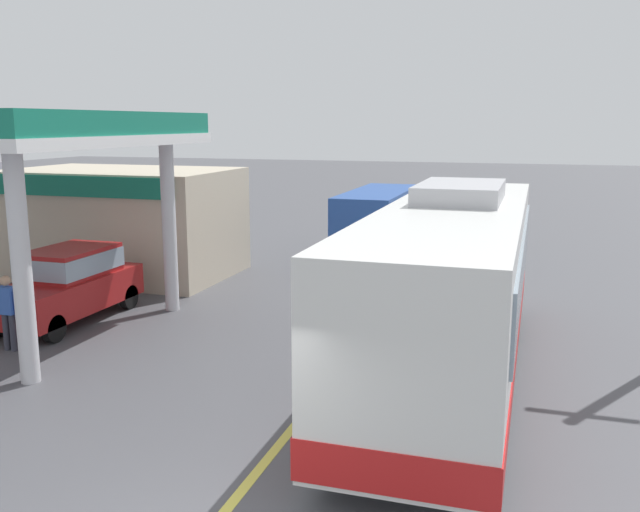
{
  "coord_description": "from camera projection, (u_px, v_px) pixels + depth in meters",
  "views": [
    {
      "loc": [
        3.55,
        -6.04,
        4.87
      ],
      "look_at": [
        -1.5,
        10.0,
        1.6
      ],
      "focal_mm": 38.68,
      "sensor_mm": 36.0,
      "label": 1
    }
  ],
  "objects": [
    {
      "name": "ground",
      "position": [
        436.0,
        252.0,
        26.36
      ],
      "size": [
        120.0,
        120.0,
        0.0
      ],
      "primitive_type": "plane",
      "color": "#4C4C51"
    },
    {
      "name": "lane_divider_stripe",
      "position": [
        413.0,
        280.0,
        21.67
      ],
      "size": [
        0.16,
        50.0,
        0.01
      ],
      "primitive_type": "cube",
      "color": "#D8CC4C",
      "rests_on": "ground"
    },
    {
      "name": "coach_bus_main",
      "position": [
        451.0,
        291.0,
        13.11
      ],
      "size": [
        2.6,
        11.04,
        3.69
      ],
      "color": "white",
      "rests_on": "ground"
    },
    {
      "name": "gas_station_roadside",
      "position": [
        82.0,
        200.0,
        20.2
      ],
      "size": [
        9.1,
        11.95,
        5.1
      ],
      "color": "#147259",
      "rests_on": "ground"
    },
    {
      "name": "car_at_pump",
      "position": [
        69.0,
        281.0,
        17.02
      ],
      "size": [
        1.7,
        4.2,
        1.82
      ],
      "color": "maroon",
      "rests_on": "ground"
    },
    {
      "name": "minibus_opposing_lane",
      "position": [
        378.0,
        218.0,
        24.99
      ],
      "size": [
        2.04,
        6.13,
        2.44
      ],
      "color": "#264C9E",
      "rests_on": "ground"
    },
    {
      "name": "pedestrian_near_pump",
      "position": [
        8.0,
        309.0,
        14.8
      ],
      "size": [
        0.55,
        0.22,
        1.66
      ],
      "color": "#33333F",
      "rests_on": "ground"
    }
  ]
}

